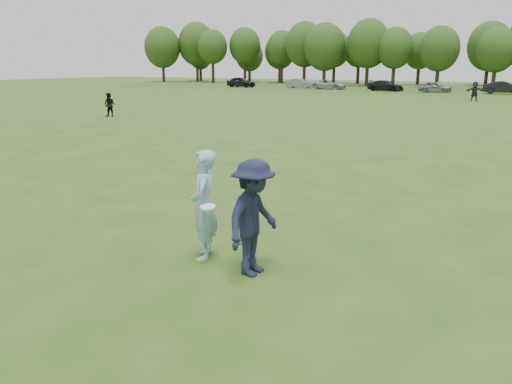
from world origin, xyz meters
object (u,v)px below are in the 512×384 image
Objects in this scene: player_far_a at (110,105)px; car_f at (504,88)px; car_b at (300,83)px; defender at (254,218)px; player_far_d at (475,91)px; thrower at (204,205)px; car_a at (241,82)px; car_e at (435,87)px; car_c at (329,84)px; car_d at (385,86)px.

car_f is at bearing 48.23° from player_far_a.
car_b is (-5.87, 43.77, -0.12)m from player_far_a.
defender is at bearing -54.75° from player_far_a.
defender reaches higher than player_far_d.
thrower is at bearing -159.20° from car_b.
car_a is 28.31m from car_e.
car_c is 1.02× the size of car_d.
player_far_a is 0.86× the size of player_far_d.
player_far_a is 0.33× the size of car_c.
thrower is at bearing -144.82° from car_a.
car_f is (21.25, 41.22, -0.06)m from player_far_a.
player_far_a is at bearing 177.25° from car_d.
thrower is 0.49× the size of car_b.
car_b is at bearing 75.78° from car_c.
car_f is (7.59, 0.34, 0.06)m from car_e.
player_far_a is at bearing -159.37° from thrower.
car_d is (13.23, -2.29, 0.01)m from car_b.
player_far_a is 46.37m from car_f.
thrower is 0.44× the size of car_a.
defender is 44.95m from player_far_d.
car_c is 8.15m from car_d.
player_far_a is at bearing 154.58° from car_f.
player_far_a is 0.40× the size of car_e.
player_far_a reaches higher than car_e.
defender is 0.41× the size of car_c.
car_e is 0.89× the size of car_f.
defender is 27.45m from player_far_a.
defender is at bearing -159.27° from car_c.
car_b is 13.43m from car_d.
car_a is 9.00m from car_b.
defender is 58.96m from car_f.
thrower is at bearing -174.43° from car_e.
car_d is (-12.47, 59.03, -0.31)m from thrower.
thrower reaches higher than car_d.
car_c is 1.21× the size of car_e.
player_far_d is 18.80m from car_d.
player_far_d reaches higher than car_a.
car_c is (-20.57, 59.93, -0.33)m from thrower.
car_b is at bearing 87.48° from car_d.
thrower is 60.33m from car_d.
defender reaches higher than car_d.
car_a is (-35.59, 59.44, -0.21)m from defender.
thrower is 1.25× the size of player_far_a.
car_a is at bearing 101.36° from car_b.
car_e is (6.30, -0.61, -0.01)m from car_d.
car_b is 0.91× the size of car_f.
car_e is (28.30, -0.83, -0.10)m from car_a.
car_d is 1.05× the size of car_f.
player_far_a is 42.13m from car_d.
car_b reaches higher than car_c.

